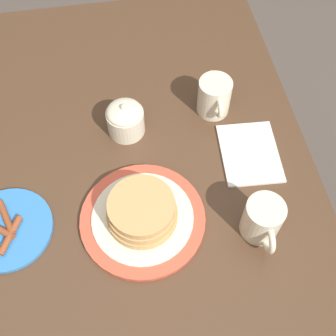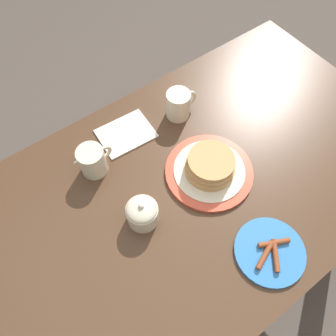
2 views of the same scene
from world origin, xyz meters
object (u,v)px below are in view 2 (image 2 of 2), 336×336
object	(u,v)px
pancake_plate	(210,168)
coffee_mug	(179,104)
side_plate_bacon	(270,251)
napkin	(126,134)
sugar_bowl	(142,213)
creamer_pitcher	(92,161)

from	to	relation	value
pancake_plate	coffee_mug	world-z (taller)	coffee_mug
side_plate_bacon	coffee_mug	distance (m)	0.52
coffee_mug	napkin	size ratio (longest dim) A/B	0.63
sugar_bowl	napkin	size ratio (longest dim) A/B	0.53
side_plate_bacon	pancake_plate	bearing A→B (deg)	84.97
coffee_mug	sugar_bowl	size ratio (longest dim) A/B	1.19
side_plate_bacon	sugar_bowl	size ratio (longest dim) A/B	2.02
side_plate_bacon	sugar_bowl	bearing A→B (deg)	128.33
sugar_bowl	coffee_mug	bearing A→B (deg)	38.41
coffee_mug	creamer_pitcher	distance (m)	0.33
side_plate_bacon	napkin	xyz separation A→B (m)	(-0.10, 0.54, -0.00)
side_plate_bacon	coffee_mug	size ratio (longest dim) A/B	1.69
coffee_mug	pancake_plate	bearing A→B (deg)	-104.68
creamer_pitcher	napkin	size ratio (longest dim) A/B	0.69
pancake_plate	side_plate_bacon	distance (m)	0.28
side_plate_bacon	sugar_bowl	distance (m)	0.35
pancake_plate	napkin	xyz separation A→B (m)	(-0.12, 0.27, -0.02)
side_plate_bacon	sugar_bowl	xyz separation A→B (m)	(-0.21, 0.27, 0.04)
creamer_pitcher	napkin	bearing A→B (deg)	20.98
coffee_mug	side_plate_bacon	bearing A→B (deg)	-99.54
creamer_pitcher	sugar_bowl	size ratio (longest dim) A/B	1.31
creamer_pitcher	pancake_plate	bearing A→B (deg)	-38.31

